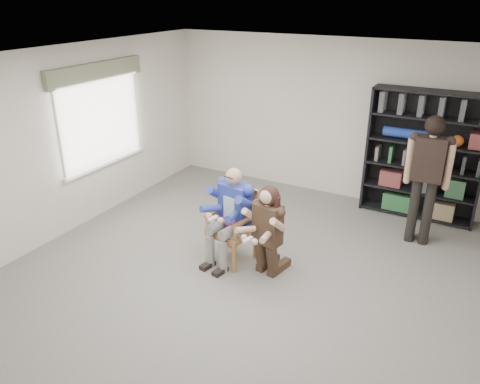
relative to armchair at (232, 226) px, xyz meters
The scene contains 8 objects.
room_shell 1.09m from the armchair, 61.17° to the right, with size 6.00×7.00×2.80m, color silver, non-canonical shape.
floor 0.84m from the armchair, 61.17° to the right, with size 6.00×7.00×0.01m, color slate.
window_left 2.89m from the armchair, behind, with size 0.16×2.00×1.75m, color white, non-canonical shape.
armchair is the anchor object (origin of this frame).
seated_man 0.16m from the armchair, ahead, with size 0.59×0.82×1.37m, color navy, non-canonical shape.
kneeling_woman 0.60m from the armchair, 11.69° to the right, with size 0.53×0.84×1.26m, color #34261B, non-canonical shape.
bookshelf 3.41m from the armchair, 53.28° to the left, with size 1.80×0.38×2.10m, color black, non-canonical shape.
standing_man 2.85m from the armchair, 38.75° to the left, with size 0.60×0.33×1.93m, color black, non-canonical shape.
Camera 1 is at (2.51, -4.37, 3.51)m, focal length 35.00 mm.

